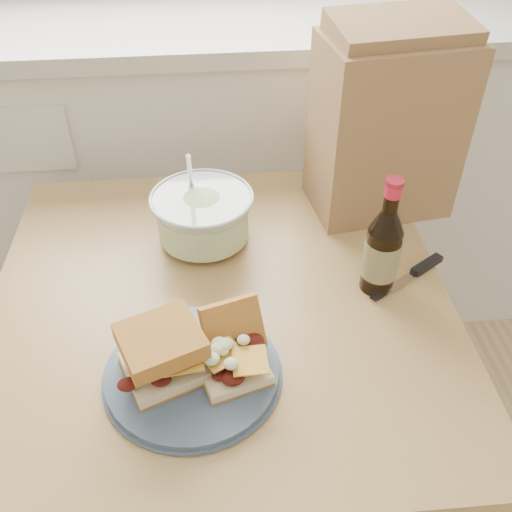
{
  "coord_description": "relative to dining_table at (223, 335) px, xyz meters",
  "views": [
    {
      "loc": [
        0.08,
        0.17,
        1.39
      ],
      "look_at": [
        0.16,
        0.92,
        0.76
      ],
      "focal_mm": 40.0,
      "sensor_mm": 36.0,
      "label": 1
    }
  ],
  "objects": [
    {
      "name": "coleslaw_bowl",
      "position": [
        -0.02,
        0.17,
        0.15
      ],
      "size": [
        0.2,
        0.2,
        0.2
      ],
      "color": "#B4C1BC",
      "rests_on": "dining_table"
    },
    {
      "name": "plate",
      "position": [
        -0.05,
        -0.17,
        0.11
      ],
      "size": [
        0.27,
        0.27,
        0.02
      ],
      "primitive_type": "cylinder",
      "color": "#3F4F65",
      "rests_on": "dining_table"
    },
    {
      "name": "cabinet_run",
      "position": [
        -0.09,
        0.8,
        -0.11
      ],
      "size": [
        2.5,
        0.64,
        0.94
      ],
      "color": "white",
      "rests_on": "ground"
    },
    {
      "name": "dining_table",
      "position": [
        0.0,
        0.0,
        0.0
      ],
      "size": [
        0.83,
        0.83,
        0.68
      ],
      "rotation": [
        0.0,
        0.0,
        -0.01
      ],
      "color": "tan",
      "rests_on": "ground"
    },
    {
      "name": "sandwich_right",
      "position": [
        0.01,
        -0.16,
        0.15
      ],
      "size": [
        0.12,
        0.16,
        0.08
      ],
      "rotation": [
        0.0,
        0.0,
        0.29
      ],
      "color": "beige",
      "rests_on": "plate"
    },
    {
      "name": "sandwich_left",
      "position": [
        -0.09,
        -0.17,
        0.16
      ],
      "size": [
        0.15,
        0.14,
        0.08
      ],
      "rotation": [
        0.0,
        0.0,
        0.38
      ],
      "color": "beige",
      "rests_on": "plate"
    },
    {
      "name": "beer_bottle",
      "position": [
        0.28,
        0.0,
        0.19
      ],
      "size": [
        0.06,
        0.06,
        0.23
      ],
      "rotation": [
        0.0,
        0.0,
        0.29
      ],
      "color": "black",
      "rests_on": "dining_table"
    },
    {
      "name": "knife",
      "position": [
        0.37,
        0.03,
        0.11
      ],
      "size": [
        0.17,
        0.12,
        0.01
      ],
      "rotation": [
        0.0,
        0.0,
        0.57
      ],
      "color": "silver",
      "rests_on": "dining_table"
    },
    {
      "name": "paper_bag",
      "position": [
        0.35,
        0.26,
        0.28
      ],
      "size": [
        0.29,
        0.21,
        0.36
      ],
      "primitive_type": "cube",
      "rotation": [
        0.0,
        0.0,
        0.13
      ],
      "color": "#9F774D",
      "rests_on": "dining_table"
    }
  ]
}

